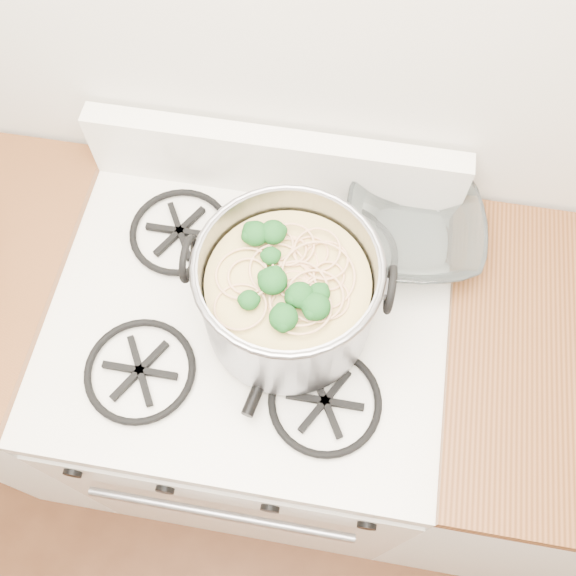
# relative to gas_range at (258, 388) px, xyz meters

# --- Properties ---
(gas_range) EXTENTS (0.76, 0.66, 0.92)m
(gas_range) POSITION_rel_gas_range_xyz_m (0.00, 0.00, 0.00)
(gas_range) COLOR white
(gas_range) RESTS_ON ground
(counter_left) EXTENTS (0.25, 0.65, 0.92)m
(counter_left) POSITION_rel_gas_range_xyz_m (-0.51, 0.00, 0.02)
(counter_left) COLOR silver
(counter_left) RESTS_ON ground
(stock_pot) EXTENTS (0.35, 0.32, 0.21)m
(stock_pot) POSITION_rel_gas_range_xyz_m (0.08, -0.00, 0.58)
(stock_pot) COLOR gray
(stock_pot) RESTS_ON gas_range
(spatula) EXTENTS (0.34, 0.36, 0.02)m
(spatula) POSITION_rel_gas_range_xyz_m (0.09, 0.05, 0.50)
(spatula) COLOR black
(spatula) RESTS_ON gas_range
(glass_bowl) EXTENTS (0.12, 0.12, 0.03)m
(glass_bowl) POSITION_rel_gas_range_xyz_m (0.29, 0.21, 0.50)
(glass_bowl) COLOR white
(glass_bowl) RESTS_ON gas_range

